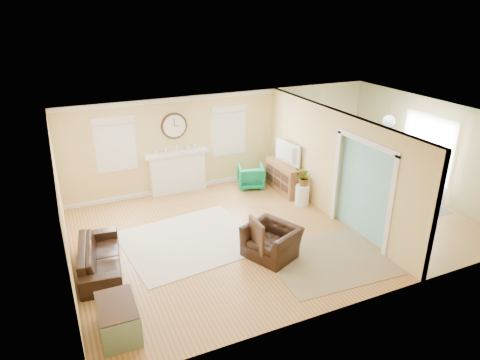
{
  "coord_description": "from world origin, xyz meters",
  "views": [
    {
      "loc": [
        -4.4,
        -7.69,
        4.85
      ],
      "look_at": [
        -0.8,
        0.3,
        1.2
      ],
      "focal_mm": 32.0,
      "sensor_mm": 36.0,
      "label": 1
    }
  ],
  "objects_px": {
    "eames_chair": "(271,241)",
    "credenza": "(284,177)",
    "green_chair": "(251,176)",
    "sofa": "(100,257)",
    "dining_table": "(376,188)"
  },
  "relations": [
    {
      "from": "eames_chair",
      "to": "dining_table",
      "type": "height_order",
      "value": "eames_chair"
    },
    {
      "from": "sofa",
      "to": "dining_table",
      "type": "relative_size",
      "value": 1.17
    },
    {
      "from": "green_chair",
      "to": "credenza",
      "type": "distance_m",
      "value": 0.95
    },
    {
      "from": "eames_chair",
      "to": "green_chair",
      "type": "distance_m",
      "value": 3.58
    },
    {
      "from": "green_chair",
      "to": "dining_table",
      "type": "xyz_separation_m",
      "value": [
        2.7,
        -2.06,
        -0.03
      ]
    },
    {
      "from": "sofa",
      "to": "dining_table",
      "type": "height_order",
      "value": "dining_table"
    },
    {
      "from": "dining_table",
      "to": "sofa",
      "type": "bearing_deg",
      "value": 101.24
    },
    {
      "from": "sofa",
      "to": "credenza",
      "type": "relative_size",
      "value": 1.39
    },
    {
      "from": "eames_chair",
      "to": "green_chair",
      "type": "xyz_separation_m",
      "value": [
        1.15,
        3.39,
        -0.01
      ]
    },
    {
      "from": "sofa",
      "to": "credenza",
      "type": "distance_m",
      "value": 5.5
    },
    {
      "from": "credenza",
      "to": "dining_table",
      "type": "distance_m",
      "value": 2.45
    },
    {
      "from": "green_chair",
      "to": "sofa",
      "type": "bearing_deg",
      "value": 46.01
    },
    {
      "from": "green_chair",
      "to": "dining_table",
      "type": "relative_size",
      "value": 0.43
    },
    {
      "from": "eames_chair",
      "to": "credenza",
      "type": "height_order",
      "value": "credenza"
    },
    {
      "from": "eames_chair",
      "to": "green_chair",
      "type": "bearing_deg",
      "value": 137.04
    }
  ]
}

